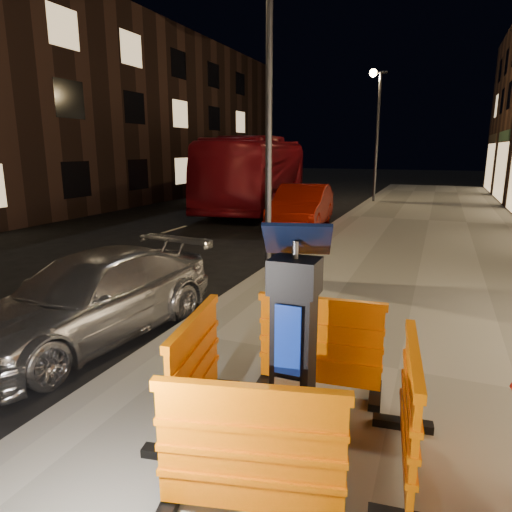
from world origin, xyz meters
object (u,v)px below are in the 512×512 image
at_px(car_silver, 95,337).
at_px(parking_kiosk, 294,344).
at_px(car_red, 301,228).
at_px(barrier_front, 250,456).
at_px(barrier_bldgside, 409,412).
at_px(bus_doubledecker, 258,207).
at_px(barrier_kerbside, 195,369).
at_px(barrier_back, 320,345).

bearing_deg(car_silver, parking_kiosk, -16.00).
bearing_deg(car_red, barrier_front, -80.77).
height_order(barrier_bldgside, bus_doubledecker, bus_doubledecker).
distance_m(barrier_front, barrier_kerbside, 1.34).
xyz_separation_m(barrier_front, barrier_bldgside, (0.95, 0.95, 0.00)).
relative_size(barrier_bldgside, bus_doubledecker, 0.12).
xyz_separation_m(barrier_front, car_red, (-3.31, 12.57, -0.67)).
bearing_deg(car_red, barrier_back, -78.29).
bearing_deg(bus_doubledecker, barrier_kerbside, -79.33).
distance_m(barrier_kerbside, car_red, 11.88).
bearing_deg(car_silver, barrier_front, -27.97).
distance_m(parking_kiosk, barrier_front, 1.03).
xyz_separation_m(barrier_back, car_red, (-3.31, 10.67, -0.67)).
bearing_deg(parking_kiosk, car_red, 97.67).
relative_size(parking_kiosk, barrier_bldgside, 1.40).
height_order(parking_kiosk, car_silver, parking_kiosk).
height_order(barrier_back, car_red, barrier_back).
distance_m(barrier_back, barrier_bldgside, 1.34).
bearing_deg(barrier_front, car_silver, 131.78).
distance_m(barrier_front, barrier_bldgside, 1.34).
height_order(barrier_back, barrier_kerbside, same).
bearing_deg(parking_kiosk, car_silver, 148.76).
bearing_deg(barrier_kerbside, barrier_front, -145.24).
height_order(barrier_kerbside, barrier_bldgside, same).
xyz_separation_m(barrier_kerbside, car_red, (-2.36, 11.62, -0.67)).
relative_size(barrier_kerbside, car_red, 0.29).
bearing_deg(barrier_kerbside, barrier_bldgside, -100.24).
relative_size(barrier_kerbside, bus_doubledecker, 0.12).
bearing_deg(car_red, car_silver, -96.33).
relative_size(barrier_front, barrier_back, 1.00).
distance_m(car_silver, car_red, 10.16).
xyz_separation_m(barrier_front, barrier_kerbside, (-0.95, 0.95, 0.00)).
xyz_separation_m(barrier_bldgside, car_silver, (-4.40, 1.47, -0.67)).
bearing_deg(bus_doubledecker, car_red, -62.93).
height_order(barrier_back, car_silver, barrier_back).
xyz_separation_m(parking_kiosk, bus_doubledecker, (-6.83, 16.45, -1.08)).
distance_m(barrier_bldgside, bus_doubledecker, 18.21).
height_order(parking_kiosk, barrier_back, parking_kiosk).
relative_size(barrier_back, car_silver, 0.32).
distance_m(barrier_back, car_red, 11.19).
relative_size(barrier_back, barrier_kerbside, 1.00).
bearing_deg(barrier_back, parking_kiosk, -95.24).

